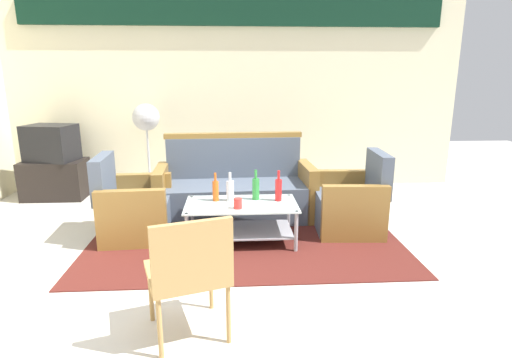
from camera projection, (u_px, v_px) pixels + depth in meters
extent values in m
plane|color=beige|center=(242.00, 284.00, 3.31)|extent=(14.00, 14.00, 0.00)
cube|color=beige|center=(236.00, 92.00, 5.92)|extent=(6.52, 0.12, 2.80)
cube|color=black|center=(235.00, 12.00, 5.57)|extent=(5.76, 0.08, 0.36)
cube|color=#511E19|center=(245.00, 237.00, 4.26)|extent=(3.12, 2.06, 0.01)
cube|color=#4C5666|center=(236.00, 201.00, 4.76)|extent=(1.63, 0.77, 0.42)
cube|color=#4C5666|center=(234.00, 157.00, 4.95)|extent=(1.60, 0.21, 0.48)
cube|color=olive|center=(307.00, 190.00, 4.82)|extent=(0.15, 0.70, 0.62)
cube|color=olive|center=(162.00, 194.00, 4.65)|extent=(0.15, 0.70, 0.62)
cube|color=olive|center=(234.00, 135.00, 4.89)|extent=(1.64, 0.17, 0.06)
cube|color=#4C5666|center=(138.00, 217.00, 4.25)|extent=(0.69, 0.64, 0.40)
cube|color=#4C5666|center=(103.00, 178.00, 4.11)|extent=(0.15, 0.61, 0.45)
cube|color=olive|center=(142.00, 199.00, 4.54)|extent=(0.66, 0.14, 0.58)
cube|color=olive|center=(132.00, 219.00, 3.91)|extent=(0.66, 0.14, 0.58)
cube|color=#4C5666|center=(347.00, 212.00, 4.41)|extent=(0.69, 0.64, 0.40)
cube|color=#4C5666|center=(379.00, 173.00, 4.30)|extent=(0.15, 0.61, 0.45)
cube|color=olive|center=(355.00, 214.00, 4.07)|extent=(0.66, 0.14, 0.58)
cube|color=olive|center=(341.00, 195.00, 4.71)|extent=(0.66, 0.14, 0.58)
cube|color=silver|center=(241.00, 204.00, 4.03)|extent=(1.10, 0.60, 0.02)
cube|color=#9E9EA5|center=(241.00, 230.00, 4.10)|extent=(1.00, 0.52, 0.02)
cylinder|color=#9E9EA5|center=(192.00, 215.00, 4.30)|extent=(0.04, 0.04, 0.40)
cylinder|color=#9E9EA5|center=(289.00, 213.00, 4.36)|extent=(0.04, 0.04, 0.40)
cylinder|color=#9E9EA5|center=(187.00, 234.00, 3.80)|extent=(0.04, 0.04, 0.40)
cylinder|color=#9E9EA5|center=(296.00, 231.00, 3.86)|extent=(0.04, 0.04, 0.40)
cylinder|color=#D85919|center=(216.00, 191.00, 4.09)|extent=(0.06, 0.06, 0.20)
cylinder|color=#D85919|center=(215.00, 177.00, 4.06)|extent=(0.02, 0.02, 0.09)
cylinder|color=#2D8C38|center=(256.00, 189.00, 4.14)|extent=(0.07, 0.07, 0.22)
cylinder|color=#2D8C38|center=(256.00, 174.00, 4.10)|extent=(0.03, 0.03, 0.09)
cylinder|color=red|center=(278.00, 190.00, 4.10)|extent=(0.07, 0.07, 0.22)
cylinder|color=red|center=(279.00, 175.00, 4.06)|extent=(0.03, 0.03, 0.09)
cylinder|color=silver|center=(230.00, 191.00, 4.10)|extent=(0.08, 0.08, 0.21)
cylinder|color=silver|center=(230.00, 177.00, 4.06)|extent=(0.03, 0.03, 0.09)
cylinder|color=red|center=(238.00, 203.00, 3.87)|extent=(0.08, 0.08, 0.10)
cube|color=black|center=(56.00, 179.00, 5.57)|extent=(0.80, 0.50, 0.52)
cube|color=black|center=(51.00, 143.00, 5.44)|extent=(0.68, 0.56, 0.48)
cube|color=black|center=(61.00, 140.00, 5.66)|extent=(0.50, 0.12, 0.36)
cylinder|color=#2D2D33|center=(151.00, 194.00, 5.75)|extent=(0.32, 0.32, 0.03)
cylinder|color=#B2B2B7|center=(149.00, 160.00, 5.63)|extent=(0.03, 0.03, 0.95)
sphere|color=#B2B2B7|center=(146.00, 117.00, 5.49)|extent=(0.36, 0.36, 0.36)
cube|color=#AD844C|center=(187.00, 273.00, 2.60)|extent=(0.60, 0.60, 0.04)
cube|color=#AD844C|center=(193.00, 255.00, 2.35)|extent=(0.47, 0.18, 0.40)
cylinder|color=#AD844C|center=(151.00, 293.00, 2.77)|extent=(0.03, 0.03, 0.42)
cylinder|color=#AD844C|center=(211.00, 282.00, 2.92)|extent=(0.03, 0.03, 0.42)
cylinder|color=#AD844C|center=(160.00, 327.00, 2.39)|extent=(0.03, 0.03, 0.42)
cylinder|color=#AD844C|center=(228.00, 313.00, 2.54)|extent=(0.03, 0.03, 0.42)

